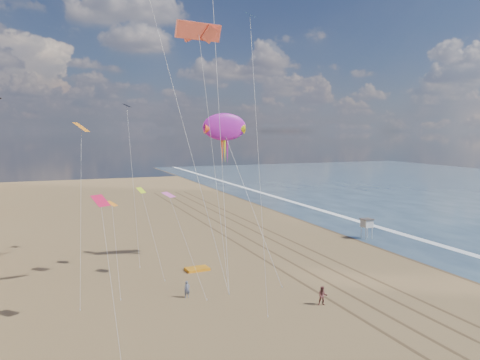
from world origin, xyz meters
name	(u,v)px	position (x,y,z in m)	size (l,w,h in m)	color
wet_sand	(344,225)	(19.00, 40.00, 0.00)	(260.00, 260.00, 0.00)	#42301E
foam	(366,223)	(23.20, 40.00, 0.00)	(260.00, 260.00, 0.00)	white
tracks	(279,250)	(2.55, 30.00, 0.01)	(7.68, 120.00, 0.01)	brown
lifeguard_stand	(367,223)	(16.61, 30.98, 2.16)	(1.55, 1.55, 2.80)	silver
grounded_kite	(197,269)	(-9.58, 25.36, 0.14)	(2.47, 1.57, 0.28)	orange
show_kite	(225,127)	(-5.27, 28.44, 15.32)	(4.84, 6.32, 18.88)	#B41BB1
kite_flyer_a	(187,289)	(-12.80, 17.69, 0.77)	(0.56, 0.37, 1.53)	slate
kite_flyer_b	(323,296)	(-2.48, 11.59, 0.83)	(0.81, 0.63, 1.67)	brown
small_kites	(142,141)	(-15.34, 24.68, 13.93)	(16.63, 21.63, 19.21)	#EB5BB9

